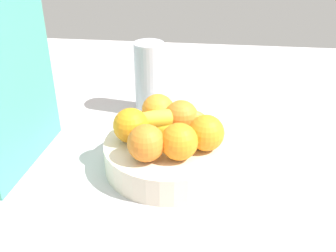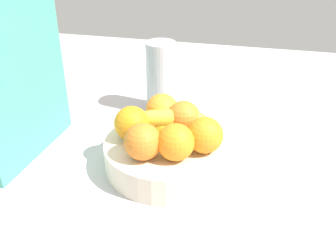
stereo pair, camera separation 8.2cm
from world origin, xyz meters
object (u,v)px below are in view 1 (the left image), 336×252
at_px(cutting_board, 18,87).
at_px(orange_top_stack, 146,143).
at_px(orange_front_left, 179,142).
at_px(fruit_bowl, 168,154).
at_px(orange_back_left, 158,110).
at_px(orange_front_right, 206,134).
at_px(banana_bunch, 164,123).
at_px(thermos_tumbler, 150,78).
at_px(orange_back_right, 131,126).
at_px(orange_center, 181,117).

bearing_deg(cutting_board, orange_top_stack, -97.72).
bearing_deg(orange_front_left, fruit_bowl, 27.28).
bearing_deg(orange_back_left, orange_front_right, -129.88).
bearing_deg(orange_front_right, orange_front_left, 124.60).
bearing_deg(orange_top_stack, orange_front_left, -78.67).
relative_size(fruit_bowl, cutting_board, 0.77).
relative_size(banana_bunch, thermos_tumbler, 0.91).
distance_m(banana_bunch, cutting_board, 0.31).
relative_size(orange_back_right, banana_bunch, 0.42).
relative_size(orange_back_right, cutting_board, 0.21).
xyz_separation_m(orange_back_right, cutting_board, (-0.01, 0.23, 0.08)).
height_order(fruit_bowl, orange_front_right, orange_front_right).
bearing_deg(banana_bunch, orange_back_right, 113.94).
distance_m(fruit_bowl, cutting_board, 0.34).
bearing_deg(orange_front_right, fruit_bowl, 76.17).
height_order(orange_front_left, banana_bunch, orange_front_left).
bearing_deg(fruit_bowl, banana_bunch, 21.91).
bearing_deg(orange_top_stack, banana_bunch, -14.31).
distance_m(orange_back_left, orange_back_right, 0.09).
bearing_deg(thermos_tumbler, banana_bunch, -163.35).
bearing_deg(cutting_board, banana_bunch, -78.64).
bearing_deg(orange_back_right, cutting_board, 92.55).
bearing_deg(banana_bunch, orange_back_left, 23.60).
bearing_deg(banana_bunch, orange_center, -60.07).
bearing_deg(orange_center, orange_back_right, 116.04).
xyz_separation_m(fruit_bowl, orange_front_right, (-0.02, -0.08, 0.07)).
xyz_separation_m(orange_back_left, cutting_board, (-0.09, 0.28, 0.08)).
bearing_deg(banana_bunch, cutting_board, 97.72).
height_order(orange_back_right, cutting_board, cutting_board).
bearing_deg(thermos_tumbler, cutting_board, 140.02).
xyz_separation_m(orange_center, cutting_board, (-0.06, 0.33, 0.08)).
bearing_deg(orange_back_left, orange_back_right, 147.97).
bearing_deg(orange_top_stack, orange_center, -27.14).
height_order(cutting_board, thermos_tumbler, cutting_board).
xyz_separation_m(cutting_board, thermos_tumbler, (0.27, -0.23, -0.08)).
distance_m(fruit_bowl, orange_center, 0.09).
bearing_deg(orange_front_right, cutting_board, 89.04).
xyz_separation_m(orange_front_right, orange_center, (0.07, 0.06, 0.00)).
bearing_deg(banana_bunch, fruit_bowl, -158.09).
distance_m(orange_front_left, orange_back_left, 0.14).
relative_size(orange_back_left, thermos_tumbler, 0.38).
bearing_deg(banana_bunch, thermos_tumbler, 16.65).
relative_size(orange_front_left, cutting_board, 0.21).
relative_size(orange_front_left, banana_bunch, 0.42).
height_order(orange_front_right, orange_back_left, same).
bearing_deg(orange_front_left, orange_top_stack, 101.33).
distance_m(orange_back_left, thermos_tumbler, 0.19).
relative_size(fruit_bowl, orange_back_left, 3.67).
distance_m(orange_front_left, orange_back_right, 0.12).
distance_m(orange_center, cutting_board, 0.35).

